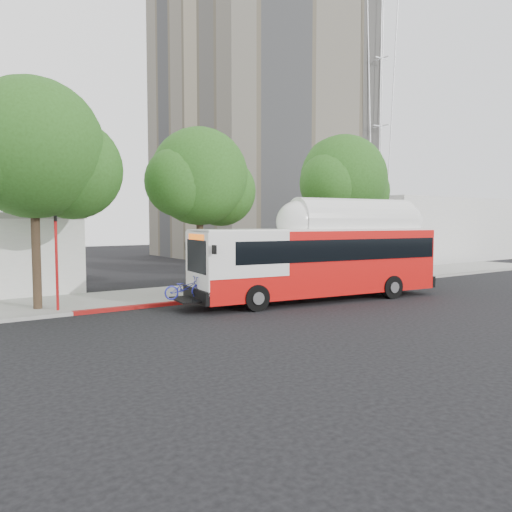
% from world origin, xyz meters
% --- Properties ---
extents(ground, '(120.00, 120.00, 0.00)m').
position_xyz_m(ground, '(0.00, 0.00, 0.00)').
color(ground, black).
rests_on(ground, ground).
extents(sidewalk, '(60.00, 5.00, 0.15)m').
position_xyz_m(sidewalk, '(0.00, 6.50, 0.07)').
color(sidewalk, gray).
rests_on(sidewalk, ground).
extents(curb_strip, '(60.00, 0.30, 0.15)m').
position_xyz_m(curb_strip, '(0.00, 3.90, 0.07)').
color(curb_strip, gray).
rests_on(curb_strip, ground).
extents(red_curb_segment, '(10.00, 0.32, 0.16)m').
position_xyz_m(red_curb_segment, '(-3.00, 3.90, 0.08)').
color(red_curb_segment, maroon).
rests_on(red_curb_segment, ground).
extents(street_tree_left, '(6.67, 5.80, 9.74)m').
position_xyz_m(street_tree_left, '(-8.53, 5.56, 6.60)').
color(street_tree_left, '#2D2116').
rests_on(street_tree_left, ground).
extents(street_tree_mid, '(5.75, 5.00, 8.62)m').
position_xyz_m(street_tree_mid, '(-0.59, 6.06, 5.91)').
color(street_tree_mid, '#2D2116').
rests_on(street_tree_mid, ground).
extents(street_tree_right, '(6.21, 5.40, 9.18)m').
position_xyz_m(street_tree_right, '(9.44, 5.86, 6.26)').
color(street_tree_right, '#2D2116').
rests_on(street_tree_right, ground).
extents(apartment_tower, '(18.00, 18.00, 37.00)m').
position_xyz_m(apartment_tower, '(18.00, 28.00, 17.62)').
color(apartment_tower, gray).
rests_on(apartment_tower, ground).
extents(horizon_block, '(20.00, 12.00, 6.00)m').
position_xyz_m(horizon_block, '(30.00, 16.00, 3.00)').
color(horizon_block, silver).
rests_on(horizon_block, ground).
extents(comms_tower, '(2.80, 2.80, 40.00)m').
position_xyz_m(comms_tower, '(26.00, 18.00, 20.00)').
color(comms_tower, silver).
rests_on(comms_tower, ground).
extents(transit_bus, '(13.63, 4.21, 3.97)m').
position_xyz_m(transit_bus, '(2.99, 1.17, 1.86)').
color(transit_bus, red).
rests_on(transit_bus, ground).
extents(signal_pole, '(0.12, 0.38, 4.06)m').
position_xyz_m(signal_pole, '(-8.40, 4.60, 2.08)').
color(signal_pole, '#B71314').
rests_on(signal_pole, ground).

